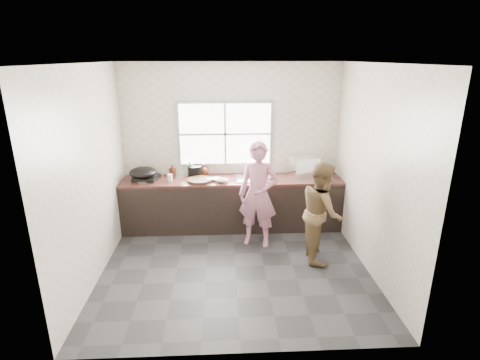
{
  "coord_description": "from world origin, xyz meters",
  "views": [
    {
      "loc": [
        -0.16,
        -4.55,
        2.77
      ],
      "look_at": [
        0.1,
        0.65,
        1.05
      ],
      "focal_mm": 28.0,
      "sensor_mm": 36.0,
      "label": 1
    }
  ],
  "objects_px": {
    "plate_food": "(198,179)",
    "pot_lid_right": "(180,176)",
    "burner": "(146,178)",
    "wok": "(143,172)",
    "woman": "(258,198)",
    "pot_lid_left": "(144,180)",
    "bowl_held": "(256,180)",
    "bottle_green": "(190,167)",
    "glass_jar": "(170,178)",
    "bottle_brown_tall": "(172,171)",
    "person_side": "(321,212)",
    "dish_rack": "(304,167)",
    "black_pot": "(195,171)",
    "bottle_brown_short": "(204,170)",
    "bowl_mince": "(222,181)",
    "bowl_crabs": "(267,177)",
    "cutting_board": "(200,180)"
  },
  "relations": [
    {
      "from": "glass_jar",
      "to": "pot_lid_right",
      "type": "relative_size",
      "value": 0.43
    },
    {
      "from": "bowl_held",
      "to": "bottle_green",
      "type": "bearing_deg",
      "value": 158.16
    },
    {
      "from": "bottle_brown_short",
      "to": "wok",
      "type": "relative_size",
      "value": 0.41
    },
    {
      "from": "plate_food",
      "to": "pot_lid_left",
      "type": "bearing_deg",
      "value": -179.4
    },
    {
      "from": "burner",
      "to": "black_pot",
      "type": "bearing_deg",
      "value": 10.53
    },
    {
      "from": "glass_jar",
      "to": "pot_lid_left",
      "type": "xyz_separation_m",
      "value": [
        -0.42,
        0.05,
        -0.05
      ]
    },
    {
      "from": "black_pot",
      "to": "bottle_green",
      "type": "height_order",
      "value": "bottle_green"
    },
    {
      "from": "person_side",
      "to": "black_pot",
      "type": "bearing_deg",
      "value": 58.26
    },
    {
      "from": "bowl_mince",
      "to": "glass_jar",
      "type": "relative_size",
      "value": 1.73
    },
    {
      "from": "wok",
      "to": "dish_rack",
      "type": "bearing_deg",
      "value": 2.76
    },
    {
      "from": "bowl_held",
      "to": "cutting_board",
      "type": "bearing_deg",
      "value": 173.2
    },
    {
      "from": "black_pot",
      "to": "dish_rack",
      "type": "height_order",
      "value": "dish_rack"
    },
    {
      "from": "bottle_brown_tall",
      "to": "person_side",
      "type": "bearing_deg",
      "value": -30.75
    },
    {
      "from": "person_side",
      "to": "plate_food",
      "type": "height_order",
      "value": "person_side"
    },
    {
      "from": "woman",
      "to": "bowl_mince",
      "type": "height_order",
      "value": "woman"
    },
    {
      "from": "burner",
      "to": "bowl_held",
      "type": "bearing_deg",
      "value": -8.15
    },
    {
      "from": "bowl_held",
      "to": "bottle_brown_short",
      "type": "xyz_separation_m",
      "value": [
        -0.85,
        0.43,
        0.06
      ]
    },
    {
      "from": "bowl_mince",
      "to": "plate_food",
      "type": "xyz_separation_m",
      "value": [
        -0.39,
        0.15,
        -0.02
      ]
    },
    {
      "from": "glass_jar",
      "to": "burner",
      "type": "xyz_separation_m",
      "value": [
        -0.4,
        0.12,
        -0.03
      ]
    },
    {
      "from": "bottle_brown_tall",
      "to": "dish_rack",
      "type": "bearing_deg",
      "value": -3.45
    },
    {
      "from": "woman",
      "to": "plate_food",
      "type": "distance_m",
      "value": 1.12
    },
    {
      "from": "dish_rack",
      "to": "black_pot",
      "type": "bearing_deg",
      "value": 163.19
    },
    {
      "from": "person_side",
      "to": "bottle_green",
      "type": "xyz_separation_m",
      "value": [
        -1.92,
        1.32,
        0.29
      ]
    },
    {
      "from": "burner",
      "to": "wok",
      "type": "xyz_separation_m",
      "value": [
        -0.03,
        -0.08,
        0.11
      ]
    },
    {
      "from": "bowl_mince",
      "to": "bottle_green",
      "type": "relative_size",
      "value": 0.7
    },
    {
      "from": "bottle_green",
      "to": "pot_lid_right",
      "type": "height_order",
      "value": "bottle_green"
    },
    {
      "from": "glass_jar",
      "to": "pot_lid_right",
      "type": "bearing_deg",
      "value": 63.51
    },
    {
      "from": "bowl_crabs",
      "to": "bowl_held",
      "type": "bearing_deg",
      "value": -136.55
    },
    {
      "from": "dish_rack",
      "to": "pot_lid_left",
      "type": "xyz_separation_m",
      "value": [
        -2.63,
        -0.11,
        -0.16
      ]
    },
    {
      "from": "bottle_brown_short",
      "to": "pot_lid_right",
      "type": "xyz_separation_m",
      "value": [
        -0.41,
        -0.04,
        -0.08
      ]
    },
    {
      "from": "black_pot",
      "to": "glass_jar",
      "type": "distance_m",
      "value": 0.47
    },
    {
      "from": "bottle_brown_tall",
      "to": "wok",
      "type": "relative_size",
      "value": 0.39
    },
    {
      "from": "plate_food",
      "to": "pot_lid_right",
      "type": "distance_m",
      "value": 0.37
    },
    {
      "from": "person_side",
      "to": "wok",
      "type": "xyz_separation_m",
      "value": [
        -2.65,
        1.06,
        0.29
      ]
    },
    {
      "from": "burner",
      "to": "dish_rack",
      "type": "distance_m",
      "value": 2.62
    },
    {
      "from": "bowl_held",
      "to": "black_pot",
      "type": "xyz_separation_m",
      "value": [
        -1.0,
        0.4,
        0.05
      ]
    },
    {
      "from": "bowl_mince",
      "to": "bowl_held",
      "type": "xyz_separation_m",
      "value": [
        0.55,
        -0.05,
        0.01
      ]
    },
    {
      "from": "bowl_held",
      "to": "wok",
      "type": "distance_m",
      "value": 1.82
    },
    {
      "from": "bowl_mince",
      "to": "pot_lid_right",
      "type": "relative_size",
      "value": 0.75
    },
    {
      "from": "plate_food",
      "to": "pot_lid_left",
      "type": "xyz_separation_m",
      "value": [
        -0.86,
        -0.01,
        -0.0
      ]
    },
    {
      "from": "bottle_brown_tall",
      "to": "wok",
      "type": "xyz_separation_m",
      "value": [
        -0.44,
        -0.26,
        0.06
      ]
    },
    {
      "from": "bottle_green",
      "to": "glass_jar",
      "type": "xyz_separation_m",
      "value": [
        -0.3,
        -0.3,
        -0.08
      ]
    },
    {
      "from": "black_pot",
      "to": "pot_lid_left",
      "type": "relative_size",
      "value": 0.88
    },
    {
      "from": "woman",
      "to": "pot_lid_left",
      "type": "bearing_deg",
      "value": 178.67
    },
    {
      "from": "dish_rack",
      "to": "pot_lid_right",
      "type": "xyz_separation_m",
      "value": [
        -2.08,
        0.09,
        -0.16
      ]
    },
    {
      "from": "plate_food",
      "to": "bottle_green",
      "type": "height_order",
      "value": "bottle_green"
    },
    {
      "from": "wok",
      "to": "pot_lid_left",
      "type": "distance_m",
      "value": 0.14
    },
    {
      "from": "bottle_brown_tall",
      "to": "dish_rack",
      "type": "height_order",
      "value": "dish_rack"
    },
    {
      "from": "woman",
      "to": "bowl_held",
      "type": "xyz_separation_m",
      "value": [
        0.01,
        0.42,
        0.14
      ]
    },
    {
      "from": "black_pot",
      "to": "wok",
      "type": "height_order",
      "value": "wok"
    }
  ]
}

